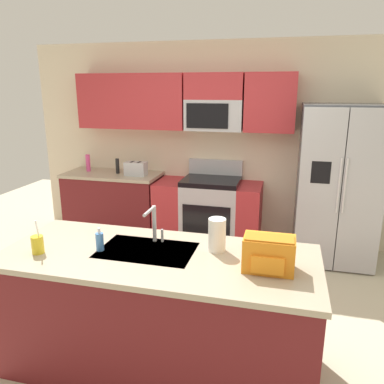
# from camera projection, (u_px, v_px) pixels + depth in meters

# --- Properties ---
(ground_plane) EXTENTS (9.00, 9.00, 0.00)m
(ground_plane) POSITION_uv_depth(u_px,v_px,m) (174.00, 322.00, 3.38)
(ground_plane) COLOR beige
(ground_plane) RESTS_ON ground
(kitchen_wall_unit) EXTENTS (5.20, 0.43, 2.60)m
(kitchen_wall_unit) POSITION_uv_depth(u_px,v_px,m) (208.00, 131.00, 4.97)
(kitchen_wall_unit) COLOR beige
(kitchen_wall_unit) RESTS_ON ground
(back_counter) EXTENTS (1.31, 0.63, 0.90)m
(back_counter) POSITION_uv_depth(u_px,v_px,m) (114.00, 204.00, 5.27)
(back_counter) COLOR maroon
(back_counter) RESTS_ON ground
(range_oven) EXTENTS (1.36, 0.61, 1.10)m
(range_oven) POSITION_uv_depth(u_px,v_px,m) (208.00, 212.00, 4.96)
(range_oven) COLOR #B7BABF
(range_oven) RESTS_ON ground
(refrigerator) EXTENTS (0.90, 0.76, 1.85)m
(refrigerator) POSITION_uv_depth(u_px,v_px,m) (337.00, 185.00, 4.40)
(refrigerator) COLOR #4C4F54
(refrigerator) RESTS_ON ground
(island_counter) EXTENTS (2.22, 0.91, 0.90)m
(island_counter) POSITION_uv_depth(u_px,v_px,m) (159.00, 310.00, 2.76)
(island_counter) COLOR maroon
(island_counter) RESTS_ON ground
(toaster) EXTENTS (0.28, 0.16, 0.18)m
(toaster) POSITION_uv_depth(u_px,v_px,m) (136.00, 169.00, 5.00)
(toaster) COLOR #B7BABF
(toaster) RESTS_ON back_counter
(pepper_mill) EXTENTS (0.05, 0.05, 0.20)m
(pepper_mill) POSITION_uv_depth(u_px,v_px,m) (117.00, 166.00, 5.11)
(pepper_mill) COLOR black
(pepper_mill) RESTS_ON back_counter
(bottle_pink) EXTENTS (0.06, 0.06, 0.23)m
(bottle_pink) POSITION_uv_depth(u_px,v_px,m) (88.00, 163.00, 5.25)
(bottle_pink) COLOR #EA4C93
(bottle_pink) RESTS_ON back_counter
(sink_faucet) EXTENTS (0.08, 0.21, 0.28)m
(sink_faucet) POSITION_uv_depth(u_px,v_px,m) (154.00, 221.00, 2.80)
(sink_faucet) COLOR #B7BABF
(sink_faucet) RESTS_ON island_counter
(drink_cup_yellow) EXTENTS (0.08, 0.08, 0.25)m
(drink_cup_yellow) POSITION_uv_depth(u_px,v_px,m) (38.00, 244.00, 2.65)
(drink_cup_yellow) COLOR yellow
(drink_cup_yellow) RESTS_ON island_counter
(soap_dispenser) EXTENTS (0.06, 0.06, 0.17)m
(soap_dispenser) POSITION_uv_depth(u_px,v_px,m) (100.00, 241.00, 2.69)
(soap_dispenser) COLOR #4C8CD8
(soap_dispenser) RESTS_ON island_counter
(paper_towel_roll) EXTENTS (0.12, 0.12, 0.24)m
(paper_towel_roll) POSITION_uv_depth(u_px,v_px,m) (217.00, 235.00, 2.67)
(paper_towel_roll) COLOR white
(paper_towel_roll) RESTS_ON island_counter
(backpack) EXTENTS (0.32, 0.22, 0.23)m
(backpack) POSITION_uv_depth(u_px,v_px,m) (269.00, 253.00, 2.38)
(backpack) COLOR orange
(backpack) RESTS_ON island_counter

